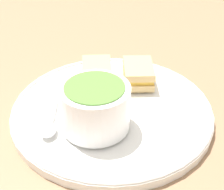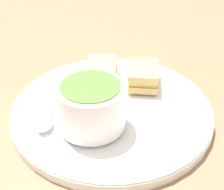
{
  "view_description": "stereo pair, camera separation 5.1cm",
  "coord_description": "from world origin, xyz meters",
  "px_view_note": "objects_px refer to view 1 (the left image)",
  "views": [
    {
      "loc": [
        -0.23,
        0.35,
        0.33
      ],
      "look_at": [
        0.0,
        0.0,
        0.04
      ],
      "focal_mm": 50.0,
      "sensor_mm": 36.0,
      "label": 1
    },
    {
      "loc": [
        -0.27,
        0.32,
        0.33
      ],
      "look_at": [
        0.0,
        0.0,
        0.04
      ],
      "focal_mm": 50.0,
      "sensor_mm": 36.0,
      "label": 2
    }
  ],
  "objects_px": {
    "sandwich_half_near": "(136,73)",
    "sandwich_half_far": "(97,73)",
    "spoon": "(50,126)",
    "soup_bowl": "(95,106)"
  },
  "relations": [
    {
      "from": "sandwich_half_near",
      "to": "sandwich_half_far",
      "type": "xyz_separation_m",
      "value": [
        0.06,
        0.04,
        0.0
      ]
    },
    {
      "from": "spoon",
      "to": "sandwich_half_far",
      "type": "height_order",
      "value": "sandwich_half_far"
    },
    {
      "from": "spoon",
      "to": "sandwich_half_near",
      "type": "distance_m",
      "value": 0.19
    },
    {
      "from": "soup_bowl",
      "to": "sandwich_half_near",
      "type": "bearing_deg",
      "value": -85.63
    },
    {
      "from": "soup_bowl",
      "to": "sandwich_half_far",
      "type": "distance_m",
      "value": 0.13
    },
    {
      "from": "sandwich_half_near",
      "to": "sandwich_half_far",
      "type": "relative_size",
      "value": 1.0
    },
    {
      "from": "soup_bowl",
      "to": "sandwich_half_far",
      "type": "height_order",
      "value": "soup_bowl"
    },
    {
      "from": "spoon",
      "to": "sandwich_half_near",
      "type": "xyz_separation_m",
      "value": [
        -0.04,
        -0.19,
        0.01
      ]
    },
    {
      "from": "spoon",
      "to": "sandwich_half_far",
      "type": "bearing_deg",
      "value": 153.1
    },
    {
      "from": "sandwich_half_far",
      "to": "soup_bowl",
      "type": "bearing_deg",
      "value": 124.46
    }
  ]
}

